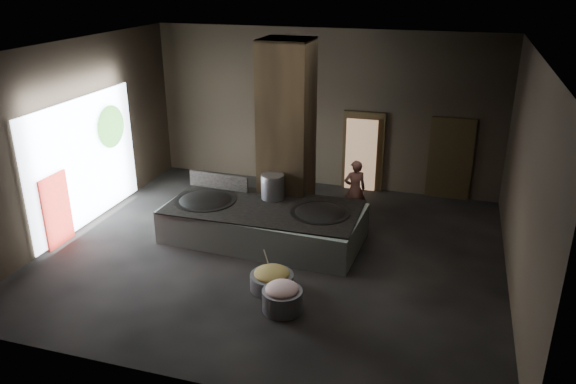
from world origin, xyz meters
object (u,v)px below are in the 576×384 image
(stock_pot, at_px, (273,186))
(veg_basin, at_px, (272,282))
(meat_basin, at_px, (282,300))
(hearth_platform, at_px, (264,223))
(wok_left, at_px, (206,203))
(wok_right, at_px, (320,216))
(cook, at_px, (355,189))

(stock_pot, relative_size, veg_basin, 0.68)
(stock_pot, bearing_deg, meat_basin, -68.80)
(hearth_platform, xyz_separation_m, veg_basin, (0.90, -2.08, -0.24))
(meat_basin, bearing_deg, stock_pot, 111.20)
(hearth_platform, relative_size, wok_left, 3.17)
(stock_pot, height_order, meat_basin, stock_pot)
(wok_right, bearing_deg, veg_basin, -101.99)
(meat_basin, bearing_deg, wok_left, 135.95)
(wok_left, xyz_separation_m, cook, (3.27, 1.87, 0.03))
(meat_basin, bearing_deg, cook, 83.77)
(wok_right, relative_size, veg_basin, 1.53)
(cook, relative_size, meat_basin, 2.03)
(hearth_platform, xyz_separation_m, stock_pot, (0.05, 0.55, 0.73))
(wok_right, height_order, meat_basin, wok_right)
(veg_basin, bearing_deg, cook, 76.68)
(cook, xyz_separation_m, meat_basin, (-0.50, -4.55, -0.57))
(wok_left, height_order, stock_pot, stock_pot)
(wok_right, height_order, cook, cook)
(wok_right, height_order, stock_pot, stock_pot)
(veg_basin, bearing_deg, meat_basin, -56.93)
(hearth_platform, relative_size, stock_pot, 7.67)
(wok_left, bearing_deg, meat_basin, -44.05)
(veg_basin, xyz_separation_m, meat_basin, (0.43, -0.65, 0.05))
(wok_left, bearing_deg, wok_right, 2.05)
(hearth_platform, relative_size, cook, 2.94)
(stock_pot, bearing_deg, veg_basin, -72.13)
(wok_right, distance_m, veg_basin, 2.26)
(hearth_platform, height_order, cook, cook)
(hearth_platform, height_order, wok_right, wok_right)
(wok_left, bearing_deg, stock_pot, 21.80)
(meat_basin, bearing_deg, wok_right, 89.45)
(cook, distance_m, veg_basin, 4.05)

